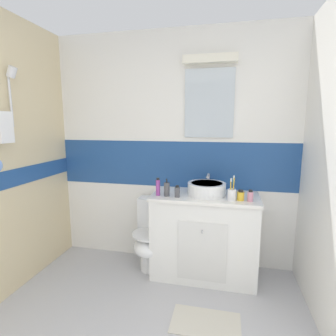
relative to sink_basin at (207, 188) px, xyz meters
The scene contains 11 objects.
wall_back_tiled 0.60m from the sink_basin, 142.06° to the left, with size 3.20×0.20×2.50m.
vanity_cabinet 0.49m from the sink_basin, 167.85° to the left, with size 1.04×0.53×0.85m.
sink_basin is the anchor object (origin of this frame).
toilet 0.80m from the sink_basin, behind, with size 0.37×0.50×0.76m.
toothbrush_cup 0.28m from the sink_basin, 31.85° to the right, with size 0.08×0.08×0.23m.
soap_dispenser 0.40m from the sink_basin, 159.84° to the right, with size 0.06×0.06×0.17m.
hair_gel_jar 0.34m from the sink_basin, 21.62° to the right, with size 0.07×0.07×0.10m.
perfume_flask_small 0.31m from the sink_basin, 150.38° to the right, with size 0.05×0.03×0.12m.
lotion_bottle_short 0.42m from the sink_basin, 19.17° to the right, with size 0.05×0.05×0.11m.
deodorant_spray_can 0.48m from the sink_basin, 164.90° to the right, with size 0.04×0.04×0.17m.
bath_mat 1.14m from the sink_basin, 84.57° to the right, with size 0.54×0.32×0.01m, color beige.
Camera 1 is at (0.57, -0.40, 1.55)m, focal length 28.28 mm.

